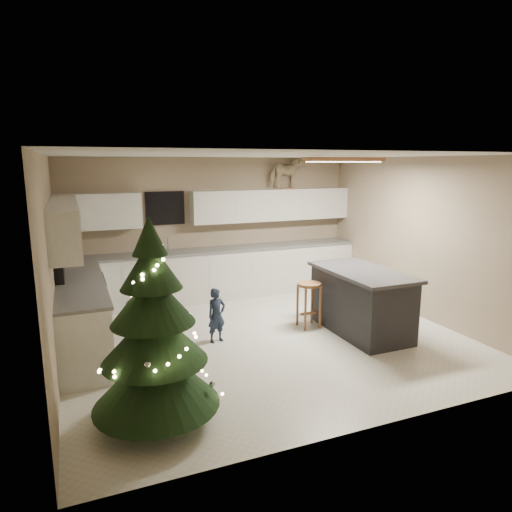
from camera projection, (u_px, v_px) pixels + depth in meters
name	position (u px, v px, depth m)	size (l,w,h in m)	color
ground_plane	(265.00, 338.00, 6.64)	(5.50, 5.50, 0.00)	silver
room_shell	(267.00, 218.00, 6.30)	(5.52, 5.02, 2.61)	tan
cabinetry	(176.00, 269.00, 7.64)	(5.50, 3.20, 2.00)	silver
island	(361.00, 301.00, 6.79)	(0.90, 1.70, 0.95)	black
bar_stool	(309.00, 294.00, 6.99)	(0.37, 0.37, 0.70)	#975831
christmas_tree	(154.00, 341.00, 4.33)	(1.27, 1.23, 2.03)	#3F2816
toddler	(217.00, 315.00, 6.43)	(0.28, 0.19, 0.78)	#19243A
rocking_horse	(287.00, 173.00, 8.82)	(0.73, 0.45, 0.60)	#975831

